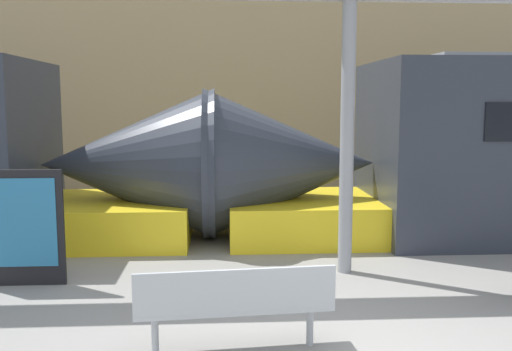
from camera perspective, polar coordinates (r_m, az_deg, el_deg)
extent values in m
cube|color=tan|center=(15.33, 0.01, 7.75)|extent=(56.00, 0.20, 5.00)
cone|color=#2D333D|center=(10.11, 3.34, 1.23)|extent=(3.02, 2.63, 2.63)
cube|color=yellow|center=(10.30, 4.89, -4.12)|extent=(2.72, 2.46, 0.70)
cone|color=#2D333D|center=(10.17, -12.62, 1.10)|extent=(3.02, 2.63, 2.63)
cube|color=yellow|center=(10.37, -14.04, -4.24)|extent=(2.72, 2.46, 0.70)
cube|color=#ADB2B7|center=(5.63, -2.22, -12.93)|extent=(1.92, 0.61, 0.04)
cube|color=#ADB2B7|center=(5.36, -1.99, -11.44)|extent=(1.88, 0.21, 0.40)
cylinder|color=#ADB2B7|center=(5.68, -10.06, -15.35)|extent=(0.07, 0.07, 0.43)
cylinder|color=#ADB2B7|center=(5.84, 5.41, -14.64)|extent=(0.07, 0.07, 0.43)
cube|color=black|center=(8.06, -22.60, -4.88)|extent=(1.15, 0.06, 1.53)
cube|color=teal|center=(8.01, -22.71, -4.39)|extent=(0.98, 0.01, 1.16)
cylinder|color=gray|center=(7.98, 9.10, 3.64)|extent=(0.19, 0.19, 3.78)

